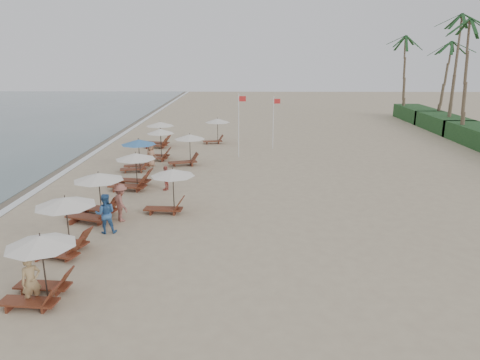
{
  "coord_description": "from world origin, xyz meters",
  "views": [
    {
      "loc": [
        1.18,
        -17.19,
        7.76
      ],
      "look_at": [
        0.89,
        5.57,
        1.3
      ],
      "focal_mm": 33.22,
      "sensor_mm": 36.0,
      "label": 1
    }
  ],
  "objects_px": {
    "lounger_station_3": "(132,171)",
    "beachgoer_mid_a": "(105,213)",
    "lounger_station_0": "(38,267)",
    "beachgoer_near": "(31,281)",
    "lounger_station_6": "(158,134)",
    "beachgoer_far_b": "(151,155)",
    "flag_pole_near": "(239,123)",
    "lounger_station_5": "(158,144)",
    "inland_station_0": "(169,186)",
    "lounger_station_2": "(94,197)",
    "inland_station_2": "(216,127)",
    "lounger_station_4": "(137,153)",
    "beachgoer_mid_b": "(121,202)",
    "beachgoer_far_a": "(166,178)",
    "lounger_station_1": "(63,224)",
    "inland_station_1": "(186,147)"
  },
  "relations": [
    {
      "from": "lounger_station_2",
      "to": "inland_station_2",
      "type": "bearing_deg",
      "value": 76.37
    },
    {
      "from": "inland_station_1",
      "to": "beachgoer_far_a",
      "type": "relative_size",
      "value": 1.89
    },
    {
      "from": "beachgoer_far_a",
      "to": "inland_station_1",
      "type": "bearing_deg",
      "value": -165.18
    },
    {
      "from": "inland_station_2",
      "to": "lounger_station_2",
      "type": "bearing_deg",
      "value": -103.63
    },
    {
      "from": "beachgoer_mid_a",
      "to": "lounger_station_6",
      "type": "bearing_deg",
      "value": -98.28
    },
    {
      "from": "lounger_station_6",
      "to": "inland_station_1",
      "type": "height_order",
      "value": "inland_station_1"
    },
    {
      "from": "lounger_station_2",
      "to": "lounger_station_6",
      "type": "bearing_deg",
      "value": 90.82
    },
    {
      "from": "lounger_station_4",
      "to": "flag_pole_near",
      "type": "distance_m",
      "value": 8.29
    },
    {
      "from": "inland_station_2",
      "to": "beachgoer_near",
      "type": "relative_size",
      "value": 1.51
    },
    {
      "from": "lounger_station_3",
      "to": "beachgoer_mid_a",
      "type": "distance_m",
      "value": 7.01
    },
    {
      "from": "lounger_station_5",
      "to": "beachgoer_mid_b",
      "type": "bearing_deg",
      "value": -87.14
    },
    {
      "from": "lounger_station_5",
      "to": "beachgoer_mid_a",
      "type": "height_order",
      "value": "lounger_station_5"
    },
    {
      "from": "inland_station_0",
      "to": "inland_station_2",
      "type": "distance_m",
      "value": 18.29
    },
    {
      "from": "lounger_station_2",
      "to": "beachgoer_far_b",
      "type": "relative_size",
      "value": 1.76
    },
    {
      "from": "lounger_station_2",
      "to": "beachgoer_far_b",
      "type": "height_order",
      "value": "lounger_station_2"
    },
    {
      "from": "lounger_station_4",
      "to": "lounger_station_6",
      "type": "bearing_deg",
      "value": 90.7
    },
    {
      "from": "inland_station_1",
      "to": "lounger_station_3",
      "type": "bearing_deg",
      "value": -113.75
    },
    {
      "from": "beachgoer_far_a",
      "to": "flag_pole_near",
      "type": "height_order",
      "value": "flag_pole_near"
    },
    {
      "from": "beachgoer_near",
      "to": "inland_station_2",
      "type": "bearing_deg",
      "value": 39.45
    },
    {
      "from": "inland_station_1",
      "to": "inland_station_2",
      "type": "distance_m",
      "value": 8.38
    },
    {
      "from": "lounger_station_2",
      "to": "lounger_station_5",
      "type": "distance_m",
      "value": 12.67
    },
    {
      "from": "lounger_station_0",
      "to": "beachgoer_mid_a",
      "type": "relative_size",
      "value": 1.36
    },
    {
      "from": "lounger_station_2",
      "to": "inland_station_2",
      "type": "relative_size",
      "value": 1.14
    },
    {
      "from": "lounger_station_0",
      "to": "lounger_station_3",
      "type": "bearing_deg",
      "value": 90.6
    },
    {
      "from": "lounger_station_2",
      "to": "lounger_station_1",
      "type": "bearing_deg",
      "value": -89.36
    },
    {
      "from": "lounger_station_1",
      "to": "lounger_station_3",
      "type": "xyz_separation_m",
      "value": [
        0.48,
        9.15,
        -0.23
      ]
    },
    {
      "from": "beachgoer_near",
      "to": "beachgoer_mid_b",
      "type": "distance_m",
      "value": 7.56
    },
    {
      "from": "inland_station_2",
      "to": "lounger_station_4",
      "type": "bearing_deg",
      "value": -115.99
    },
    {
      "from": "lounger_station_1",
      "to": "lounger_station_5",
      "type": "xyz_separation_m",
      "value": [
        0.66,
        16.6,
        -0.05
      ]
    },
    {
      "from": "inland_station_1",
      "to": "inland_station_2",
      "type": "relative_size",
      "value": 1.1
    },
    {
      "from": "inland_station_2",
      "to": "beachgoer_far_a",
      "type": "height_order",
      "value": "inland_station_2"
    },
    {
      "from": "lounger_station_2",
      "to": "lounger_station_4",
      "type": "relative_size",
      "value": 1.14
    },
    {
      "from": "lounger_station_1",
      "to": "lounger_station_3",
      "type": "bearing_deg",
      "value": 87.02
    },
    {
      "from": "lounger_station_6",
      "to": "beachgoer_far_a",
      "type": "distance_m",
      "value": 13.04
    },
    {
      "from": "lounger_station_6",
      "to": "beachgoer_near",
      "type": "bearing_deg",
      "value": -88.21
    },
    {
      "from": "beachgoer_mid_b",
      "to": "beachgoer_far_a",
      "type": "distance_m",
      "value": 5.22
    },
    {
      "from": "beachgoer_far_b",
      "to": "lounger_station_1",
      "type": "bearing_deg",
      "value": -142.46
    },
    {
      "from": "lounger_station_5",
      "to": "beachgoer_mid_b",
      "type": "distance_m",
      "value": 12.96
    },
    {
      "from": "lounger_station_3",
      "to": "lounger_station_5",
      "type": "relative_size",
      "value": 1.21
    },
    {
      "from": "lounger_station_6",
      "to": "beachgoer_far_b",
      "type": "height_order",
      "value": "lounger_station_6"
    },
    {
      "from": "beachgoer_far_b",
      "to": "flag_pole_near",
      "type": "bearing_deg",
      "value": -24.66
    },
    {
      "from": "beachgoer_near",
      "to": "flag_pole_near",
      "type": "relative_size",
      "value": 0.34
    },
    {
      "from": "lounger_station_0",
      "to": "beachgoer_near",
      "type": "height_order",
      "value": "lounger_station_0"
    },
    {
      "from": "inland_station_2",
      "to": "beachgoer_far_b",
      "type": "distance_m",
      "value": 9.62
    },
    {
      "from": "inland_station_0",
      "to": "beachgoer_far_b",
      "type": "distance_m",
      "value": 10.03
    },
    {
      "from": "lounger_station_5",
      "to": "beachgoer_near",
      "type": "xyz_separation_m",
      "value": [
        -0.17,
        -20.46,
        -0.36
      ]
    },
    {
      "from": "beachgoer_far_a",
      "to": "beachgoer_far_b",
      "type": "distance_m",
      "value": 6.14
    },
    {
      "from": "inland_station_0",
      "to": "beachgoer_mid_a",
      "type": "distance_m",
      "value": 3.67
    },
    {
      "from": "lounger_station_2",
      "to": "inland_station_1",
      "type": "xyz_separation_m",
      "value": [
        3.06,
        10.97,
        0.24
      ]
    },
    {
      "from": "beachgoer_near",
      "to": "beachgoer_far_a",
      "type": "xyz_separation_m",
      "value": [
        2.1,
        12.57,
        -0.1
      ]
    }
  ]
}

